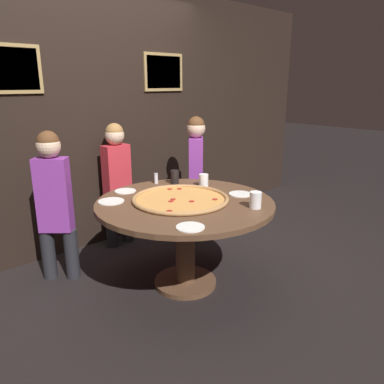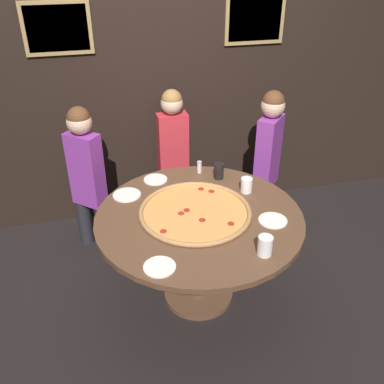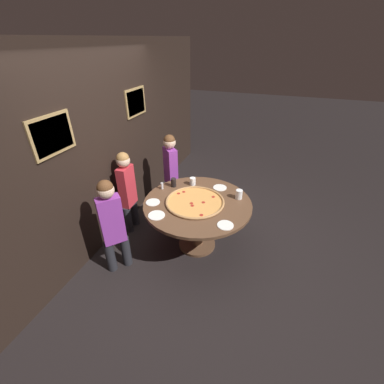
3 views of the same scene
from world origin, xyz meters
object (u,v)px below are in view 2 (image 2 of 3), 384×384
at_px(drink_cup_near_left, 265,246).
at_px(drink_cup_far_left, 219,171).
at_px(giant_pizza, 195,212).
at_px(white_plate_right_side, 273,220).
at_px(condiment_shaker, 199,167).
at_px(diner_side_right, 268,155).
at_px(white_plate_beside_cup, 155,180).
at_px(white_plate_near_front, 127,195).
at_px(white_plate_left_side, 160,267).
at_px(drink_cup_far_right, 246,185).
at_px(dining_table, 199,233).
at_px(diner_far_left, 87,173).
at_px(diner_centre_back, 173,149).

height_order(drink_cup_near_left, drink_cup_far_left, drink_cup_far_left).
xyz_separation_m(giant_pizza, white_plate_right_side, (0.48, -0.21, -0.01)).
xyz_separation_m(condiment_shaker, diner_side_right, (0.65, 0.16, -0.05)).
distance_m(white_plate_beside_cup, white_plate_near_front, 0.30).
relative_size(white_plate_left_side, condiment_shaker, 1.95).
xyz_separation_m(drink_cup_far_right, condiment_shaker, (-0.26, 0.36, -0.01)).
bearing_deg(drink_cup_far_right, dining_table, -152.35).
distance_m(white_plate_left_side, diner_side_right, 1.66).
xyz_separation_m(drink_cup_far_right, drink_cup_far_left, (-0.14, 0.24, 0.01)).
xyz_separation_m(white_plate_left_side, diner_far_left, (-0.37, 1.27, -0.02)).
height_order(dining_table, drink_cup_far_left, drink_cup_far_left).
bearing_deg(diner_centre_back, dining_table, 85.82).
xyz_separation_m(white_plate_beside_cup, diner_side_right, (1.01, 0.20, -0.00)).
relative_size(drink_cup_far_right, white_plate_right_side, 0.58).
distance_m(condiment_shaker, diner_far_left, 0.91).
relative_size(white_plate_right_side, condiment_shaker, 1.98).
bearing_deg(diner_far_left, drink_cup_far_right, -166.26).
bearing_deg(diner_side_right, diner_centre_back, -71.95).
relative_size(dining_table, diner_centre_back, 1.12).
relative_size(drink_cup_far_right, diner_centre_back, 0.09).
relative_size(drink_cup_far_right, white_plate_beside_cup, 0.61).
bearing_deg(white_plate_right_side, drink_cup_far_left, 106.05).
xyz_separation_m(dining_table, white_plate_near_front, (-0.45, 0.37, 0.15)).
bearing_deg(giant_pizza, white_plate_beside_cup, 109.97).
bearing_deg(diner_far_left, diner_centre_back, -118.71).
distance_m(white_plate_near_front, diner_far_left, 0.52).
bearing_deg(drink_cup_near_left, diner_centre_back, 98.46).
distance_m(white_plate_left_side, white_plate_near_front, 0.83).
bearing_deg(drink_cup_far_right, drink_cup_far_left, 119.94).
distance_m(white_plate_left_side, diner_far_left, 1.33).
height_order(white_plate_beside_cup, diner_far_left, diner_far_left).
distance_m(drink_cup_near_left, diner_centre_back, 1.59).
relative_size(drink_cup_near_left, drink_cup_far_left, 0.98).
bearing_deg(white_plate_near_front, white_plate_left_side, -83.37).
bearing_deg(drink_cup_near_left, diner_side_right, 66.72).
height_order(white_plate_beside_cup, white_plate_near_front, same).
relative_size(giant_pizza, condiment_shaker, 7.94).
bearing_deg(drink_cup_far_left, condiment_shaker, 134.70).
relative_size(drink_cup_far_left, white_plate_near_front, 0.62).
relative_size(dining_table, white_plate_near_front, 6.94).
distance_m(drink_cup_near_left, white_plate_beside_cup, 1.14).
xyz_separation_m(white_plate_beside_cup, condiment_shaker, (0.36, 0.04, 0.05)).
height_order(giant_pizza, white_plate_right_side, giant_pizza).
relative_size(white_plate_left_side, white_plate_beside_cup, 1.03).
relative_size(drink_cup_near_left, white_plate_left_side, 0.66).
height_order(dining_table, condiment_shaker, condiment_shaker).
xyz_separation_m(drink_cup_near_left, condiment_shaker, (-0.12, 1.07, -0.01)).
bearing_deg(white_plate_near_front, dining_table, -39.63).
xyz_separation_m(white_plate_beside_cup, white_plate_near_front, (-0.24, -0.17, 0.00)).
distance_m(white_plate_right_side, diner_side_right, 0.98).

